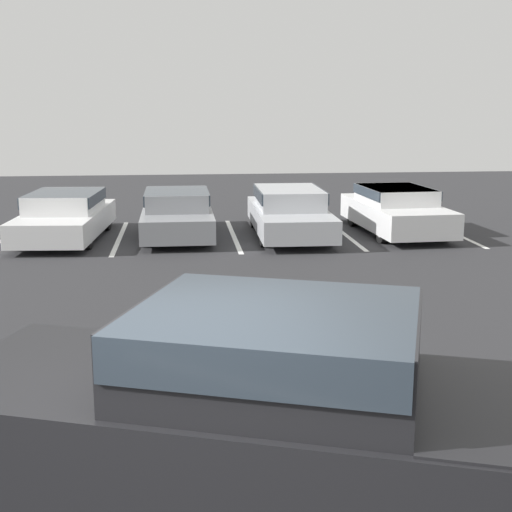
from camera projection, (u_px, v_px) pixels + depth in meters
name	position (u px, v px, depth m)	size (l,w,h in m)	color
stall_stripe_a	(2.00, 240.00, 17.78)	(0.12, 4.73, 0.01)	white
stall_stripe_b	(120.00, 238.00, 18.08)	(0.12, 4.73, 0.01)	white
stall_stripe_c	(234.00, 236.00, 18.39)	(0.12, 4.73, 0.01)	white
stall_stripe_d	(344.00, 233.00, 18.69)	(0.12, 4.73, 0.01)	white
stall_stripe_e	(450.00, 231.00, 18.99)	(0.12, 4.73, 0.01)	white
pickup_truck	(315.00, 426.00, 5.46)	(6.25, 3.87, 1.82)	black
parked_sedan_a	(65.00, 214.00, 17.80)	(2.14, 4.59, 1.17)	silver
parked_sedan_b	(177.00, 212.00, 18.17)	(1.76, 4.27, 1.17)	gray
parked_sedan_c	(289.00, 210.00, 18.26)	(1.86, 4.72, 1.22)	#B7BABF
parked_sedan_d	(396.00, 209.00, 18.63)	(1.99, 4.41, 1.20)	silver
wheel_stop_curb	(171.00, 216.00, 21.21)	(1.65, 0.20, 0.14)	#B7B2A8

